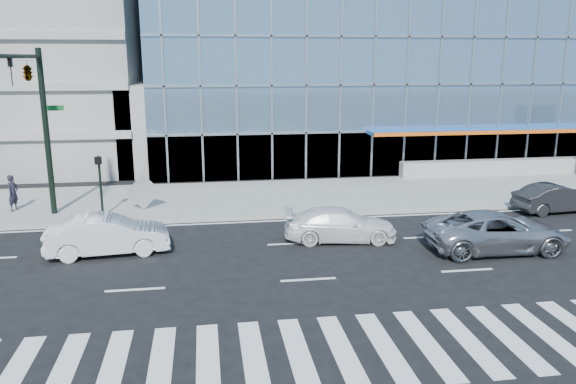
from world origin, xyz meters
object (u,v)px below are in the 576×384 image
silver_suv (497,231)px  white_sedan (108,235)px  traffic_signal (34,93)px  pedestrian (13,193)px  ped_signal_post (100,177)px  white_suv (340,225)px  tilted_panel (143,192)px  dark_sedan (557,198)px

silver_suv → white_sedan: silver_suv is taller
traffic_signal → pedestrian: bearing=132.8°
ped_signal_post → white_suv: ped_signal_post is taller
white_sedan → ped_signal_post: bearing=5.6°
traffic_signal → white_suv: (13.18, -4.38, -5.47)m
silver_suv → pedestrian: (-21.30, 8.88, 0.26)m
ped_signal_post → pedestrian: size_ratio=1.64×
white_sedan → traffic_signal: bearing=31.0°
silver_suv → ped_signal_post: bearing=68.6°
pedestrian → tilted_panel: bearing=-77.8°
traffic_signal → dark_sedan: size_ratio=1.83×
dark_sedan → tilted_panel: 21.05m
ped_signal_post → tilted_panel: 2.42m
white_suv → dark_sedan: 12.33m
white_sedan → dark_sedan: (21.62, 3.12, -0.07)m
traffic_signal → dark_sedan: 25.81m
white_sedan → tilted_panel: (0.79, 6.18, 0.28)m
traffic_signal → tilted_panel: size_ratio=6.15×
white_sedan → tilted_panel: tilted_panel is taller
traffic_signal → white_suv: bearing=-18.4°
white_suv → tilted_panel: 10.61m
ped_signal_post → tilted_panel: size_ratio=2.31×
tilted_panel → dark_sedan: bearing=-26.8°
pedestrian → tilted_panel: size_ratio=1.40×
white_sedan → dark_sedan: bearing=-88.0°
white_suv → pedestrian: pedestrian is taller
traffic_signal → pedestrian: 5.98m
traffic_signal → ped_signal_post: bearing=8.5°
traffic_signal → ped_signal_post: (2.50, 0.37, -4.02)m
ped_signal_post → silver_suv: bearing=-22.7°
ped_signal_post → white_sedan: bearing=-78.1°
white_suv → dark_sedan: dark_sedan is taller
traffic_signal → silver_suv: bearing=-19.0°
white_suv → dark_sedan: (12.00, 2.81, 0.02)m
silver_suv → pedestrian: bearing=68.7°
traffic_signal → pedestrian: size_ratio=4.38×
tilted_panel → ped_signal_post: bearing=-167.3°
dark_sedan → pedestrian: size_ratio=2.40×
tilted_panel → pedestrian: bearing=154.6°
dark_sedan → pedestrian: (-27.30, 3.85, 0.34)m
ped_signal_post → white_sedan: size_ratio=0.63×
white_suv → tilted_panel: bearing=63.1°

